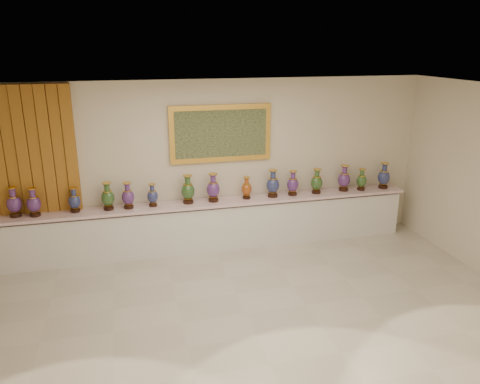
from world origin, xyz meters
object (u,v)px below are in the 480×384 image
object	(u,v)px
counter	(214,225)
vase_1	(34,204)
vase_2	(74,201)
vase_0	(14,204)

from	to	relation	value
counter	vase_1	size ratio (longest dim) A/B	15.40
vase_1	vase_2	size ratio (longest dim) A/B	1.12
vase_2	vase_1	bearing A→B (deg)	-176.24
counter	vase_0	distance (m)	3.31
vase_0	vase_1	bearing A→B (deg)	-8.92
vase_1	vase_2	distance (m)	0.62
counter	vase_1	world-z (taller)	vase_1
counter	vase_0	bearing A→B (deg)	179.74
vase_1	vase_0	bearing A→B (deg)	171.08
vase_1	vase_2	bearing A→B (deg)	3.76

